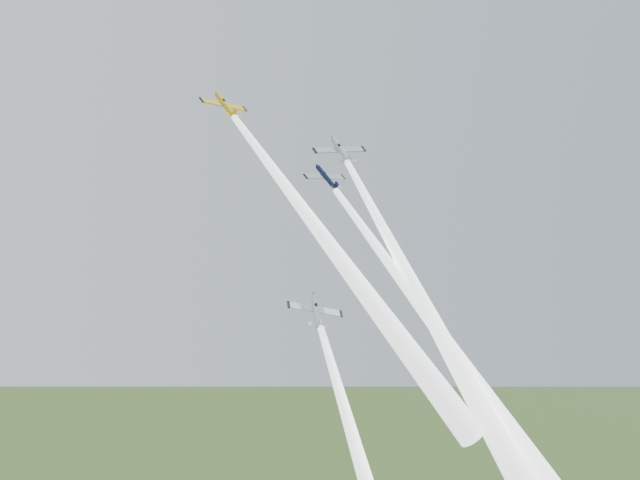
# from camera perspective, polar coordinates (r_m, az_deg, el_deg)

# --- Properties ---
(plane_yellow) EXTENTS (8.98, 7.94, 6.22)m
(plane_yellow) POSITION_cam_1_polar(r_m,az_deg,el_deg) (118.60, -6.74, 9.49)
(plane_yellow) COLOR yellow
(smoke_trail_yellow) EXTENTS (12.29, 43.70, 42.33)m
(smoke_trail_yellow) POSITION_cam_1_polar(r_m,az_deg,el_deg) (96.13, 0.80, -0.52)
(smoke_trail_yellow) COLOR white
(plane_navy) EXTENTS (8.11, 6.65, 6.28)m
(plane_navy) POSITION_cam_1_polar(r_m,az_deg,el_deg) (117.58, 0.46, 4.46)
(plane_navy) COLOR black
(smoke_trail_navy) EXTENTS (9.61, 53.31, 51.17)m
(smoke_trail_navy) POSITION_cam_1_polar(r_m,az_deg,el_deg) (94.47, 10.52, -9.24)
(smoke_trail_navy) COLOR white
(plane_silver_right) EXTENTS (8.93, 8.11, 7.96)m
(plane_silver_right) POSITION_cam_1_polar(r_m,az_deg,el_deg) (125.40, 1.51, 6.37)
(plane_silver_right) COLOR #B4BAC3
(smoke_trail_silver_right) EXTENTS (7.83, 50.73, 48.61)m
(smoke_trail_silver_right) POSITION_cam_1_polar(r_m,az_deg,el_deg) (98.71, 7.77, -5.20)
(smoke_trail_silver_right) COLOR white
(plane_silver_low) EXTENTS (9.41, 7.60, 7.33)m
(plane_silver_low) POSITION_cam_1_polar(r_m,az_deg,el_deg) (106.52, -0.30, -5.07)
(plane_silver_low) COLOR silver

